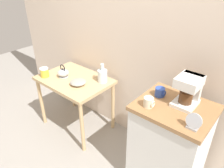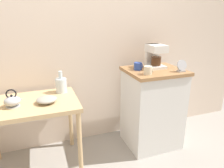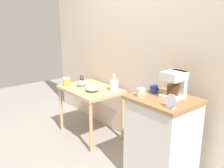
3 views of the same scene
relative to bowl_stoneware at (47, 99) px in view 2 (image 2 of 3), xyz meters
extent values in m
plane|color=gray|center=(0.43, 0.09, -0.76)|extent=(8.00, 8.00, 0.00)
cube|color=beige|center=(0.53, 0.48, 0.64)|extent=(4.40, 0.10, 2.80)
cube|color=tan|center=(-0.15, 0.06, -0.05)|extent=(0.88, 0.62, 0.04)
cylinder|color=tan|center=(0.25, -0.21, -0.42)|extent=(0.04, 0.04, 0.69)
cylinder|color=tan|center=(0.25, 0.33, -0.42)|extent=(0.04, 0.04, 0.69)
cube|color=white|center=(1.17, 0.05, -0.31)|extent=(0.60, 0.51, 0.90)
cube|color=#9E7044|center=(1.17, 0.05, 0.16)|extent=(0.63, 0.54, 0.04)
cylinder|color=#9E998C|center=(0.00, 0.00, -0.03)|extent=(0.08, 0.08, 0.01)
ellipsoid|color=#9E998C|center=(0.00, 0.00, 0.00)|extent=(0.19, 0.19, 0.05)
cylinder|color=#B2B5BA|center=(-0.29, 0.02, -0.03)|extent=(0.12, 0.12, 0.01)
ellipsoid|color=#B2B5BA|center=(-0.29, 0.02, 0.02)|extent=(0.14, 0.14, 0.09)
cone|color=#B2B5BA|center=(-0.22, 0.02, 0.02)|extent=(0.07, 0.03, 0.05)
sphere|color=black|center=(-0.29, 0.02, 0.07)|extent=(0.02, 0.02, 0.02)
torus|color=black|center=(-0.29, 0.02, 0.09)|extent=(0.09, 0.01, 0.09)
cylinder|color=silver|center=(0.17, 0.24, 0.04)|extent=(0.12, 0.12, 0.15)
cylinder|color=silver|center=(0.17, 0.24, 0.16)|extent=(0.04, 0.04, 0.08)
cube|color=white|center=(1.22, 0.12, 0.19)|extent=(0.18, 0.22, 0.03)
cube|color=white|center=(1.22, 0.21, 0.30)|extent=(0.16, 0.05, 0.26)
cube|color=white|center=(1.22, 0.12, 0.39)|extent=(0.18, 0.22, 0.08)
cylinder|color=#4C2D19|center=(1.22, 0.11, 0.25)|extent=(0.11, 0.11, 0.10)
cylinder|color=#2D4CAD|center=(0.99, 0.10, 0.21)|extent=(0.09, 0.09, 0.08)
torus|color=#2D4CAD|center=(1.03, 0.10, 0.21)|extent=(0.01, 0.05, 0.05)
cylinder|color=beige|center=(1.00, -0.10, 0.22)|extent=(0.08, 0.08, 0.08)
torus|color=beige|center=(1.04, -0.10, 0.22)|extent=(0.01, 0.06, 0.06)
cube|color=#B2B5BA|center=(1.38, -0.13, 0.18)|extent=(0.08, 0.06, 0.02)
cylinder|color=#B2B5BA|center=(1.38, -0.13, 0.24)|extent=(0.11, 0.05, 0.11)
cylinder|color=black|center=(1.38, -0.13, 0.24)|extent=(0.10, 0.04, 0.09)
camera|label=1|loc=(1.70, -1.40, 1.21)|focal=34.27mm
camera|label=2|loc=(-0.04, -1.89, 0.75)|focal=33.49mm
camera|label=3|loc=(2.58, -1.75, 0.93)|focal=38.58mm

